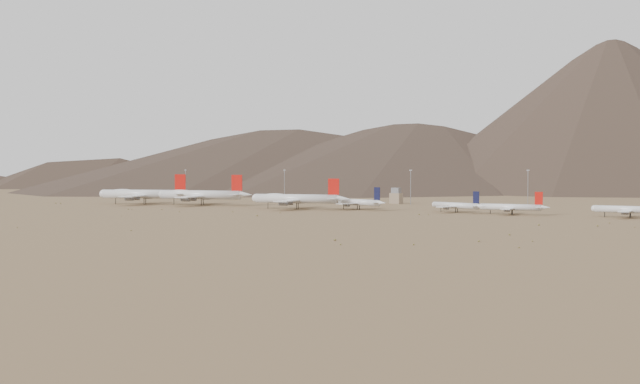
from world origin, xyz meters
The scene contains 15 objects.
ground centered at (0.00, 0.00, 0.00)m, with size 3000.00×3000.00×0.00m, color olive.
mountain_ridge centered at (0.00, 900.00, 150.00)m, with size 4400.00×1000.00×300.00m.
widebody_west centered at (-131.01, 21.14, 7.69)m, with size 71.89×57.36×22.31m.
widebody_centre centered at (-85.81, 31.74, 7.60)m, with size 73.20×57.44×22.03m.
widebody_east centered at (0.97, 20.58, 6.91)m, with size 66.94×52.32×20.05m.
narrowbody_a centered at (39.98, 33.74, 4.79)m, with size 42.94×32.03×14.75m.
narrowbody_b centered at (104.65, 35.12, 4.25)m, with size 37.62×28.22×13.09m.
narrowbody_c centered at (138.98, 30.81, 4.32)m, with size 40.34×28.94×13.30m.
narrowbody_d centered at (201.07, 34.29, 4.51)m, with size 42.11×30.20×13.89m.
control_tower centered at (30.00, 120.00, 5.32)m, with size 8.00×8.00×12.00m.
mast_far_west centered at (-165.15, 111.06, 14.20)m, with size 2.00×0.60×25.70m.
mast_west centered at (-75.09, 129.95, 14.20)m, with size 2.00×0.60×25.70m.
mast_centre centered at (45.77, 109.47, 14.20)m, with size 2.00×0.60×25.70m.
mast_east centered at (122.31, 145.50, 14.20)m, with size 2.00×0.60×25.70m.
desert_scrub centered at (5.14, -76.88, 0.32)m, with size 443.30×172.04×0.85m.
Camera 1 is at (237.29, -379.54, 26.16)m, focal length 40.00 mm.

